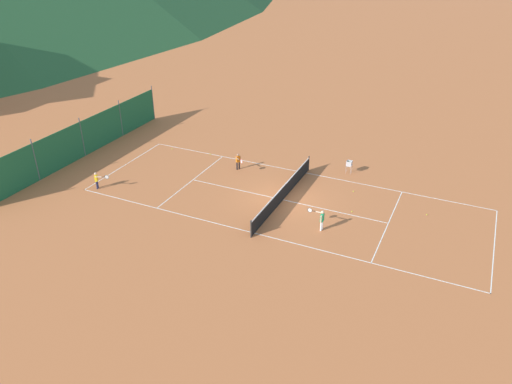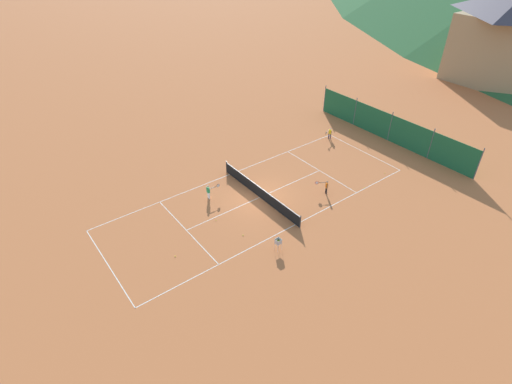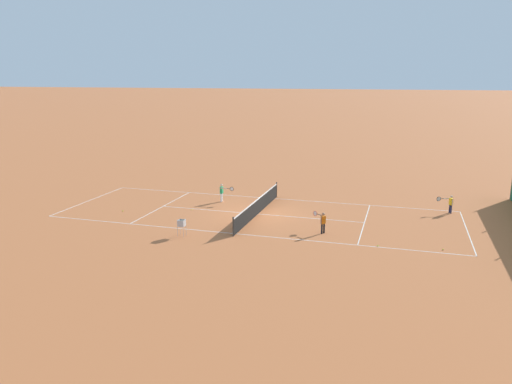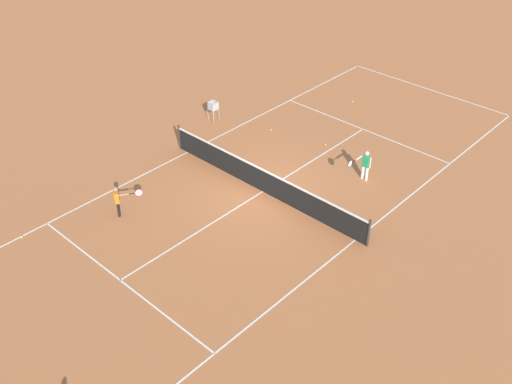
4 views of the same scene
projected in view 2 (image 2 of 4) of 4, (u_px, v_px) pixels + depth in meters
ground_plane at (260, 197)px, 30.64m from camera, size 600.00×600.00×0.00m
court_line_markings at (260, 197)px, 30.64m from camera, size 8.25×23.85×0.01m
tennis_net at (260, 192)px, 30.35m from camera, size 9.18×0.08×1.06m
windscreen_fence_far at (390, 128)px, 37.55m from camera, size 17.28×0.08×2.90m
player_far_service at (209, 191)px, 30.13m from camera, size 0.42×1.01×1.22m
player_near_baseline at (330, 133)px, 38.14m from camera, size 0.41×0.98×1.12m
player_far_baseline at (326, 186)px, 30.69m from camera, size 0.81×0.80×1.15m
tennis_ball_alley_left at (216, 220)px, 28.31m from camera, size 0.07×0.07×0.07m
tennis_ball_by_net_right at (175, 256)px, 25.35m from camera, size 0.07×0.07×0.07m
tennis_ball_by_net_left at (243, 235)px, 26.99m from camera, size 0.07×0.07×0.07m
tennis_ball_far_corner at (364, 188)px, 31.65m from camera, size 0.07×0.07×0.07m
tennis_ball_service_box at (385, 173)px, 33.41m from camera, size 0.07×0.07×0.07m
ball_hopper at (278, 242)px, 25.53m from camera, size 0.36×0.36×0.89m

